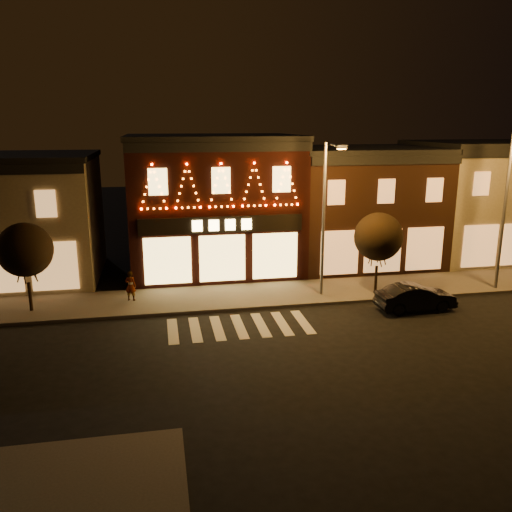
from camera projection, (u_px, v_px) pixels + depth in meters
name	position (u px, v px, depth m)	size (l,w,h in m)	color
ground	(256.00, 365.00, 20.07)	(120.00, 120.00, 0.00)	black
sidewalk_far	(265.00, 295.00, 28.03)	(44.00, 4.00, 0.15)	#47423D
building_pulp	(214.00, 203.00, 32.34)	(10.20, 8.34, 8.30)	black
building_right_a	(359.00, 205.00, 34.18)	(9.20, 8.28, 7.50)	#331B12
building_right_b	(484.00, 199.00, 35.77)	(9.20, 8.28, 7.80)	#7F725A
streetlamp_mid	(326.00, 208.00, 26.58)	(0.60, 1.82, 7.91)	#59595E
streetlamp_right	(509.00, 200.00, 27.54)	(0.53, 1.92, 8.39)	#59595E
tree_left	(25.00, 250.00, 24.75)	(2.59, 2.59, 4.32)	black
tree_right	(378.00, 237.00, 27.68)	(2.57, 2.57, 4.29)	black
dark_sedan	(415.00, 297.00, 25.84)	(1.37, 3.92, 1.29)	black
pedestrian	(131.00, 286.00, 26.75)	(0.57, 0.37, 1.55)	gray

